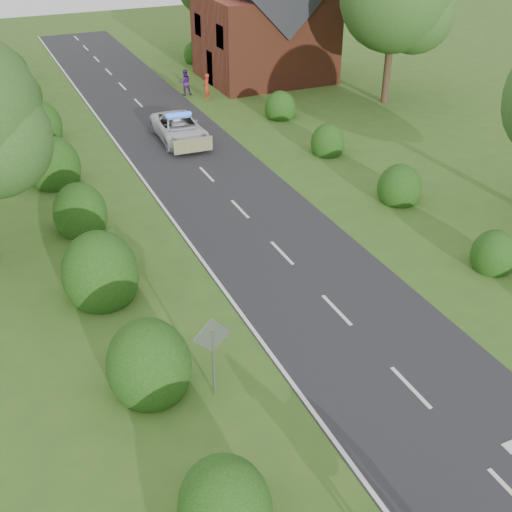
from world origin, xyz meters
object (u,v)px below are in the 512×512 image
pedestrian_red (207,87)px  pedestrian_purple (185,82)px  road_sign (213,346)px  police_van (179,129)px

pedestrian_red → pedestrian_purple: pedestrian_purple is taller
road_sign → pedestrian_purple: (8.24, 26.46, -0.84)m
road_sign → pedestrian_purple: size_ratio=1.56×
pedestrian_red → road_sign: bearing=25.0°
police_van → pedestrian_purple: bearing=71.3°
road_sign → pedestrian_red: (9.18, 25.10, -0.87)m
police_van → pedestrian_purple: size_ratio=3.07×
police_van → pedestrian_red: pedestrian_red is taller
pedestrian_red → pedestrian_purple: bearing=-100.2°
police_van → road_sign: bearing=-103.4°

